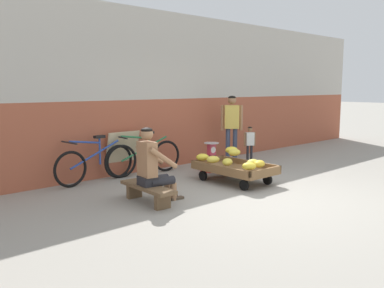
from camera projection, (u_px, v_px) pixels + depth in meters
The scene contains 14 objects.
ground_plane at pixel (268, 199), 6.41m from camera, with size 80.00×80.00×0.00m, color gray.
back_wall at pixel (145, 91), 8.51m from camera, with size 16.00×0.30×3.28m.
banana_cart at pixel (235, 169), 7.48m from camera, with size 0.86×1.45×0.36m.
banana_pile at pixel (233, 159), 7.32m from camera, with size 0.81×1.44×0.25m.
low_bench at pixel (148, 190), 6.15m from camera, with size 0.37×1.12×0.27m.
vendor_seated at pixel (152, 165), 6.15m from camera, with size 0.71×0.53×1.14m.
plastic_crate at pixel (211, 164), 8.49m from camera, with size 0.36×0.28×0.30m.
weighing_scale at pixel (211, 149), 8.45m from camera, with size 0.30×0.30×0.29m.
bicycle_near_left at pixel (95, 163), 7.46m from camera, with size 1.66×0.48×0.86m.
bicycle_far_left at pixel (145, 157), 8.14m from camera, with size 1.66×0.48×0.86m.
sign_board at pixel (122, 153), 8.06m from camera, with size 0.70×0.26×0.87m.
customer_adult at pixel (232, 122), 9.22m from camera, with size 0.37×0.37×1.53m.
customer_child at pixel (250, 141), 9.09m from camera, with size 0.24×0.18×0.86m.
shopping_bag at pixel (233, 169), 8.14m from camera, with size 0.18×0.12×0.24m, color green.
Camera 1 is at (-5.10, -3.78, 1.73)m, focal length 38.56 mm.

